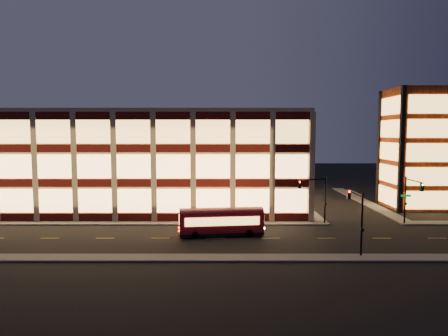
{
  "coord_description": "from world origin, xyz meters",
  "views": [
    {
      "loc": [
        10.91,
        -48.34,
        11.41
      ],
      "look_at": [
        10.89,
        8.0,
        6.4
      ],
      "focal_mm": 32.0,
      "sensor_mm": 36.0,
      "label": 1
    }
  ],
  "objects": [
    {
      "name": "ground",
      "position": [
        0.0,
        0.0,
        0.0
      ],
      "size": [
        200.0,
        200.0,
        0.0
      ],
      "primitive_type": "plane",
      "color": "black",
      "rests_on": "ground"
    },
    {
      "name": "sidewalk_near",
      "position": [
        0.0,
        -13.0,
        0.07
      ],
      "size": [
        100.0,
        2.0,
        0.15
      ],
      "primitive_type": "cube",
      "color": "#514F4C",
      "rests_on": "ground"
    },
    {
      "name": "stair_tower",
      "position": [
        39.95,
        11.95,
        8.99
      ],
      "size": [
        8.6,
        8.6,
        18.0
      ],
      "color": "#8C3814",
      "rests_on": "ground"
    },
    {
      "name": "traffic_signal_near",
      "position": [
        23.5,
        -11.03,
        4.13
      ],
      "size": [
        0.32,
        4.45,
        6.0
      ],
      "color": "black",
      "rests_on": "ground"
    },
    {
      "name": "office_building",
      "position": [
        -2.91,
        16.91,
        7.25
      ],
      "size": [
        50.45,
        30.45,
        14.5
      ],
      "color": "tan",
      "rests_on": "ground"
    },
    {
      "name": "sidewalk_office_south",
      "position": [
        -3.0,
        1.0,
        0.07
      ],
      "size": [
        54.0,
        2.0,
        0.15
      ],
      "primitive_type": "cube",
      "color": "#514F4C",
      "rests_on": "ground"
    },
    {
      "name": "traffic_signal_right",
      "position": [
        33.5,
        -0.62,
        4.1
      ],
      "size": [
        1.2,
        4.37,
        6.0
      ],
      "color": "black",
      "rests_on": "ground"
    },
    {
      "name": "trolley_bus",
      "position": [
        10.59,
        -4.79,
        1.73
      ],
      "size": [
        9.44,
        3.39,
        3.13
      ],
      "rotation": [
        0.0,
        0.0,
        0.12
      ],
      "color": "maroon",
      "rests_on": "ground"
    },
    {
      "name": "sidewalk_office_east",
      "position": [
        23.0,
        17.0,
        0.07
      ],
      "size": [
        2.0,
        30.0,
        0.15
      ],
      "primitive_type": "cube",
      "color": "#514F4C",
      "rests_on": "ground"
    },
    {
      "name": "sidewalk_tower_west",
      "position": [
        34.0,
        17.0,
        0.07
      ],
      "size": [
        2.0,
        30.0,
        0.15
      ],
      "primitive_type": "cube",
      "color": "#514F4C",
      "rests_on": "ground"
    },
    {
      "name": "traffic_signal_far",
      "position": [
        22.21,
        0.24,
        4.11
      ],
      "size": [
        3.79,
        1.87,
        6.0
      ],
      "color": "black",
      "rests_on": "ground"
    }
  ]
}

